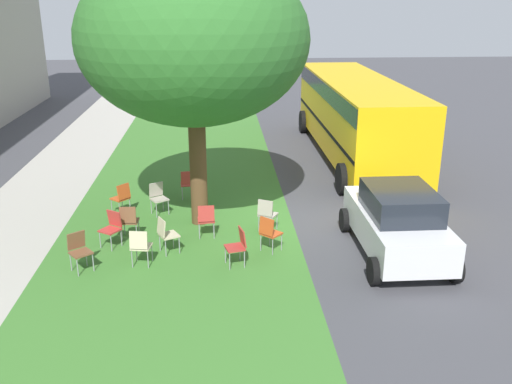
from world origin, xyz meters
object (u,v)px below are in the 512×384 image
Objects in this scene: street_tree at (194,40)px; chair_7 at (269,231)px; chair_0 at (122,196)px; chair_6 at (166,233)px; chair_3 at (140,245)px; school_bus at (355,110)px; chair_11 at (112,226)px; chair_5 at (79,249)px; parked_car at (397,221)px; chair_2 at (238,244)px; chair_10 at (206,218)px; chair_8 at (158,196)px; chair_1 at (188,182)px; chair_9 at (129,219)px; chair_4 at (267,213)px.

chair_7 is (-1.91, -1.68, -4.20)m from street_tree.
chair_6 is (-2.58, -1.42, 0.00)m from chair_0.
school_bus reaches higher than chair_3.
chair_0 and chair_3 have the same top height.
chair_6 is 1.00× the size of chair_11.
chair_5 is at bearing 135.05° from street_tree.
parked_car is at bearing 173.50° from school_bus.
school_bus reaches higher than parked_car.
chair_11 is at bearing -22.22° from chair_5.
chair_2 is at bearing 130.32° from chair_7.
chair_2 is 3.70m from parked_car.
chair_10 is (0.92, 1.49, 0.00)m from chair_7.
chair_8 is 2.17m from chair_10.
chair_7 is 3.86m from chair_8.
school_bus is at bearing -55.15° from chair_1.
chair_2 is at bearing -147.65° from chair_8.
chair_1 and chair_2 have the same top height.
parked_car is (0.19, -5.83, 0.32)m from chair_3.
chair_0 is 1.00× the size of chair_6.
chair_5 and chair_6 have the same top height.
chair_6 is 1.32m from chair_9.
chair_4 is at bearing -2.19° from chair_7.
chair_10 is 8.85m from school_bus.
chair_5 is 1.00× the size of chair_9.
chair_11 is 0.24× the size of parked_car.
chair_10 is at bearing -81.06° from chair_11.
chair_7 is (0.64, -4.23, 0.00)m from chair_5.
chair_1 is 1.00× the size of chair_11.
school_bus is at bearing -51.85° from chair_8.
chair_11 is (0.57, 3.73, 0.00)m from chair_7.
chair_6 is at bearing 85.31° from parked_car.
chair_9 is (-0.22, 3.43, 0.00)m from chair_4.
parked_car is at bearing -101.81° from chair_9.
chair_1 is 1.00× the size of chair_4.
chair_1 is 1.00× the size of chair_8.
chair_2 is 3.87m from chair_8.
chair_9 is at bearing -27.58° from chair_5.
chair_7 is at bearing -92.08° from chair_6.
parked_car is at bearing -94.69° from chair_6.
chair_1 and chair_8 have the same top height.
chair_8 is (2.54, 0.43, 0.00)m from chair_6.
chair_2 and chair_9 have the same top height.
school_bus is (7.87, -3.85, 1.24)m from chair_7.
school_bus reaches higher than chair_7.
chair_3 and chair_10 have the same top height.
chair_1 is at bearing 12.00° from street_tree.
chair_6 is 10.06m from school_bus.
chair_5 is 1.00× the size of chair_7.
chair_5 is 4.28m from chair_7.
chair_3 is 1.00× the size of chair_10.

